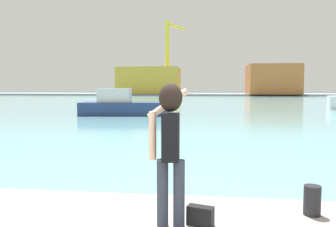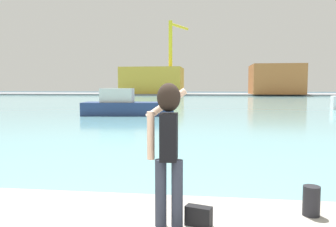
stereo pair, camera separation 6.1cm
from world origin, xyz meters
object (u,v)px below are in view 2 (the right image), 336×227
object	(u,v)px
boat_moored	(126,106)
warehouse_right	(276,79)
person_photographer	(168,140)
handbag	(199,216)
port_crane	(172,51)
warehouse_left	(153,81)
harbor_bollard	(311,201)

from	to	relation	value
boat_moored	warehouse_right	xyz separation A→B (m)	(23.04, 63.33, 3.39)
person_photographer	handbag	bearing A→B (deg)	-83.62
warehouse_right	port_crane	distance (m)	27.94
handbag	boat_moored	bearing A→B (deg)	106.64
boat_moored	warehouse_left	bearing A→B (deg)	92.15
port_crane	harbor_bollard	bearing A→B (deg)	-82.12
warehouse_right	warehouse_left	bearing A→B (deg)	176.18
boat_moored	port_crane	bearing A→B (deg)	87.38
person_photographer	port_crane	distance (m)	87.73
port_crane	warehouse_right	bearing A→B (deg)	-2.08
harbor_bollard	port_crane	distance (m)	87.50
handbag	warehouse_right	distance (m)	87.15
harbor_bollard	warehouse_left	world-z (taller)	warehouse_left
warehouse_right	port_crane	world-z (taller)	port_crane
handbag	warehouse_right	size ratio (longest dim) A/B	0.03
warehouse_right	handbag	bearing A→B (deg)	-100.86
boat_moored	port_crane	distance (m)	65.35
handbag	port_crane	size ratio (longest dim) A/B	0.02
warehouse_left	harbor_bollard	bearing A→B (deg)	-78.66
harbor_bollard	warehouse_right	xyz separation A→B (m)	(14.95, 85.01, 3.38)
person_photographer	port_crane	bearing A→B (deg)	3.88
warehouse_left	port_crane	size ratio (longest dim) A/B	0.85
harbor_bollard	warehouse_left	bearing A→B (deg)	101.34
harbor_bollard	boat_moored	bearing A→B (deg)	110.47
person_photographer	port_crane	size ratio (longest dim) A/B	0.09
person_photographer	handbag	distance (m)	1.02
handbag	port_crane	bearing A→B (deg)	96.89
harbor_bollard	warehouse_right	bearing A→B (deg)	80.02
harbor_bollard	boat_moored	size ratio (longest dim) A/B	0.05
harbor_bollard	handbag	bearing A→B (deg)	-160.55
harbor_bollard	port_crane	world-z (taller)	port_crane
harbor_bollard	port_crane	bearing A→B (deg)	97.88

